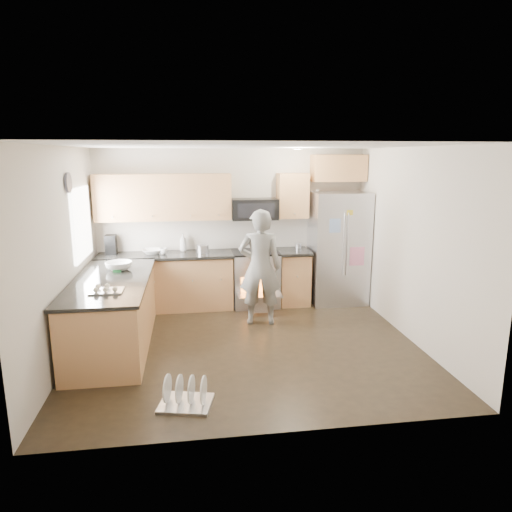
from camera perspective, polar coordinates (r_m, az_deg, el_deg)
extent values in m
plane|color=black|center=(6.22, -1.09, -11.10)|extent=(4.50, 4.50, 0.00)
cube|color=beige|center=(7.78, -2.96, 3.67)|extent=(4.50, 0.04, 2.60)
cube|color=beige|center=(3.91, 2.47, -5.22)|extent=(4.50, 0.04, 2.60)
cube|color=beige|center=(5.99, -23.04, 0.02)|extent=(0.04, 4.00, 2.60)
cube|color=beige|center=(6.49, 18.98, 1.24)|extent=(0.04, 4.00, 2.60)
cube|color=white|center=(5.70, -1.20, 13.59)|extent=(4.50, 4.00, 0.04)
cube|color=white|center=(6.90, -20.99, 3.83)|extent=(0.04, 1.00, 1.00)
cylinder|color=#F5E7C4|center=(6.95, 5.24, 13.22)|extent=(0.14, 0.14, 0.02)
cylinder|color=#474754|center=(6.31, -22.41, 8.47)|extent=(0.03, 0.26, 0.26)
cube|color=#BC854B|center=(7.65, -11.11, -3.33)|extent=(2.15, 0.60, 0.87)
cube|color=black|center=(7.53, -11.26, 0.09)|extent=(2.19, 0.64, 0.04)
cube|color=#BC854B|center=(7.83, 4.63, -2.78)|extent=(0.50, 0.60, 0.87)
cube|color=black|center=(7.71, 4.71, 0.57)|extent=(0.54, 0.64, 0.04)
cube|color=#BC854B|center=(7.54, -11.47, 7.21)|extent=(2.16, 0.33, 0.74)
cube|color=#BC854B|center=(7.71, 4.59, 7.53)|extent=(0.50, 0.33, 0.74)
cube|color=#BC854B|center=(7.90, 10.28, 10.76)|extent=(0.90, 0.33, 0.44)
imported|color=silver|center=(7.59, -12.86, 0.56)|extent=(0.31, 0.31, 0.08)
imported|color=silver|center=(7.69, -9.10, 1.71)|extent=(0.11, 0.12, 0.30)
imported|color=silver|center=(7.52, -11.52, 0.59)|extent=(0.12, 0.12, 0.10)
cylinder|color=#B7B7BC|center=(7.54, -6.69, 0.93)|extent=(0.20, 0.20, 0.13)
cube|color=black|center=(7.73, -17.67, 1.39)|extent=(0.16, 0.20, 0.31)
cylinder|color=#B7B7BC|center=(7.89, 5.32, 1.29)|extent=(0.10, 0.10, 0.08)
cube|color=#BC854B|center=(6.35, -17.41, -7.00)|extent=(0.90, 2.30, 0.87)
cube|color=black|center=(6.21, -17.69, -2.91)|extent=(0.96, 2.36, 0.04)
imported|color=white|center=(6.64, -16.77, -1.18)|extent=(0.37, 0.37, 0.11)
cube|color=green|center=(6.53, -16.97, -1.80)|extent=(0.11, 0.07, 0.03)
cube|color=#B7B7BC|center=(5.63, -18.19, -3.88)|extent=(0.38, 0.29, 0.08)
cube|color=#B7B7BC|center=(7.69, -0.07, -2.90)|extent=(0.76, 0.62, 0.90)
cube|color=black|center=(7.58, -0.07, 0.49)|extent=(0.76, 0.60, 0.03)
cube|color=orange|center=(7.40, 0.28, -3.91)|extent=(0.56, 0.02, 0.34)
cube|color=#B7B7BC|center=(7.27, 0.47, -4.92)|extent=(0.70, 0.34, 0.03)
cube|color=silver|center=(7.27, 0.52, -6.05)|extent=(0.24, 0.03, 0.28)
cube|color=black|center=(7.58, -0.20, 5.89)|extent=(0.76, 0.40, 0.34)
cube|color=#B7B7BC|center=(7.89, 10.21, 1.00)|extent=(0.94, 0.73, 1.89)
cylinder|color=#B7B7BC|center=(7.51, 10.91, 1.43)|extent=(0.02, 0.02, 1.03)
cylinder|color=#B7B7BC|center=(7.53, 11.35, 1.44)|extent=(0.02, 0.02, 1.03)
cube|color=pink|center=(7.63, 12.51, -0.04)|extent=(0.25, 0.01, 0.31)
cube|color=#86A4D6|center=(7.41, 9.86, 3.75)|extent=(0.19, 0.01, 0.23)
imported|color=gray|center=(6.75, 0.50, -1.43)|extent=(0.68, 0.49, 1.73)
cube|color=#B7B7BC|center=(4.94, -8.76, -17.74)|extent=(0.60, 0.52, 0.03)
cylinder|color=silver|center=(4.90, -11.03, -15.90)|extent=(0.08, 0.29, 0.29)
cylinder|color=silver|center=(4.87, -9.57, -16.04)|extent=(0.08, 0.29, 0.29)
cylinder|color=silver|center=(4.84, -8.08, -16.16)|extent=(0.08, 0.29, 0.29)
cylinder|color=silver|center=(4.82, -6.58, -16.28)|extent=(0.08, 0.29, 0.29)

